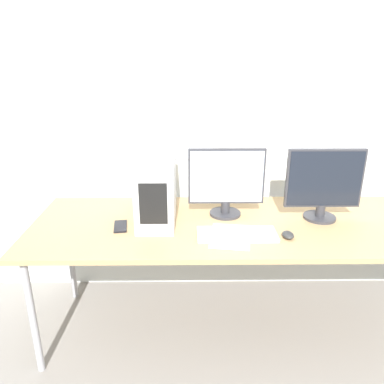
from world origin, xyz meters
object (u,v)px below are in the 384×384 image
Objects in this scene: mouse at (288,235)px; pc_tower at (157,189)px; monitor_right_near at (324,184)px; cell_phone at (120,226)px; monitor_main at (226,181)px; keyboard at (237,234)px.

pc_tower is at bearing 160.85° from mouse.
mouse is (0.72, -0.25, -0.18)m from pc_tower.
mouse is at bearing -19.15° from pc_tower.
monitor_right_near is 2.78× the size of cell_phone.
pc_tower is at bearing 179.72° from monitor_right_near.
monitor_right_near is 0.41m from mouse.
mouse is (-0.25, -0.25, -0.21)m from monitor_right_near.
mouse is at bearing -44.96° from monitor_main.
pc_tower is 2.92× the size of cell_phone.
monitor_right_near is at bearing -2.67° from cell_phone.
keyboard is at bearing -156.86° from monitor_right_near.
monitor_main is 2.83× the size of cell_phone.
keyboard is at bearing -27.17° from pc_tower.
pc_tower is 1.09× the size of keyboard.
cell_phone is at bearing -151.32° from pc_tower.
cell_phone is at bearing -174.81° from monitor_right_near.
pc_tower is 0.30m from cell_phone.
pc_tower is 1.05× the size of monitor_right_near.
pc_tower is 0.42m from monitor_main.
monitor_main is at bearing 8.14° from pc_tower.
monitor_right_near is (0.98, -0.00, 0.03)m from pc_tower.
monitor_right_near reaches higher than keyboard.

